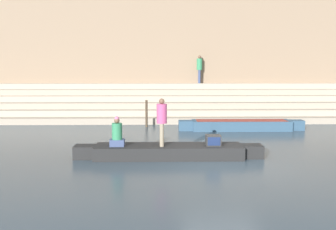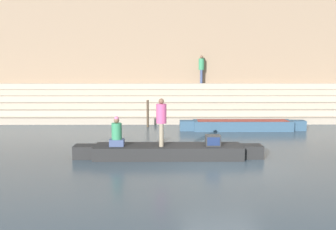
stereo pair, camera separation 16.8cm
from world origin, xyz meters
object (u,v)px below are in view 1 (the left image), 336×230
object	(u,v)px
moored_boat_shore	(241,125)
mooring_post	(146,114)
person_on_steps	(199,67)
person_rowing	(117,134)
tv_set	(213,140)
person_standing	(162,119)
rowboat_main	(169,151)

from	to	relation	value
moored_boat_shore	mooring_post	xyz separation A→B (m)	(-4.70, 1.06, 0.44)
person_on_steps	person_rowing	bearing A→B (deg)	136.83
moored_boat_shore	person_on_steps	distance (m)	6.74
tv_set	person_standing	bearing A→B (deg)	178.22
person_rowing	tv_set	distance (m)	3.30
person_standing	person_on_steps	xyz separation A→B (m)	(2.43, 11.80, 1.67)
person_standing	person_rowing	bearing A→B (deg)	-179.03
rowboat_main	moored_boat_shore	distance (m)	6.83
rowboat_main	person_rowing	size ratio (longest dim) A/B	6.34
person_on_steps	rowboat_main	bearing A→B (deg)	144.77
mooring_post	tv_set	bearing A→B (deg)	-69.73
tv_set	person_on_steps	bearing A→B (deg)	84.02
rowboat_main	person_standing	world-z (taller)	person_standing
person_rowing	person_on_steps	bearing A→B (deg)	70.76
tv_set	mooring_post	distance (m)	7.34
person_rowing	person_on_steps	size ratio (longest dim) A/B	0.58
person_rowing	person_standing	bearing A→B (deg)	-1.42
rowboat_main	mooring_post	size ratio (longest dim) A/B	4.65
moored_boat_shore	mooring_post	world-z (taller)	mooring_post
person_standing	mooring_post	world-z (taller)	person_standing
tv_set	mooring_post	size ratio (longest dim) A/B	0.36
person_rowing	moored_boat_shore	world-z (taller)	person_rowing
rowboat_main	person_on_steps	distance (m)	12.22
rowboat_main	person_standing	bearing A→B (deg)	-156.44
rowboat_main	person_standing	xyz separation A→B (m)	(-0.23, -0.11, 1.14)
person_standing	mooring_post	distance (m)	6.99
person_standing	person_rowing	distance (m)	1.62
rowboat_main	person_rowing	xyz separation A→B (m)	(-1.76, -0.09, 0.61)
rowboat_main	person_on_steps	size ratio (longest dim) A/B	3.70
rowboat_main	person_standing	distance (m)	1.17
person_standing	tv_set	bearing A→B (deg)	2.71
person_rowing	mooring_post	world-z (taller)	person_rowing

